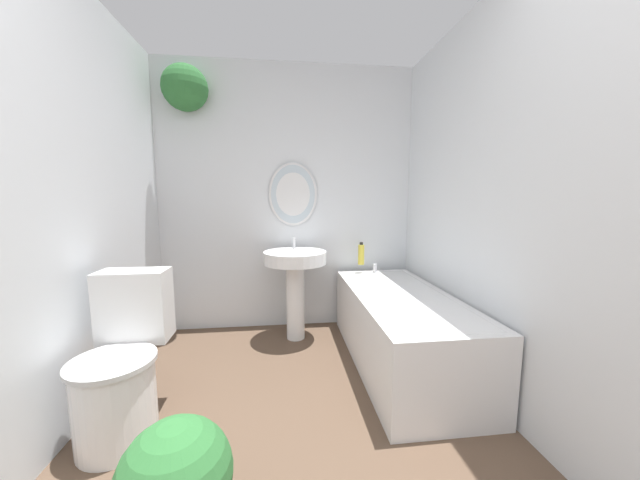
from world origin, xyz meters
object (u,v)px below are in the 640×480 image
bathtub (401,326)px  shampoo_bottle (361,254)px  toilet (122,368)px  pedestal_sink (295,273)px

bathtub → shampoo_bottle: 0.81m
toilet → bathtub: 1.75m
toilet → shampoo_bottle: toilet is taller
pedestal_sink → bathtub: size_ratio=0.56×
pedestal_sink → bathtub: pedestal_sink is taller
bathtub → shampoo_bottle: size_ratio=7.49×
toilet → pedestal_sink: bearing=47.7°
bathtub → shampoo_bottle: shampoo_bottle is taller
pedestal_sink → bathtub: bearing=-34.7°
pedestal_sink → toilet: bearing=-132.3°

